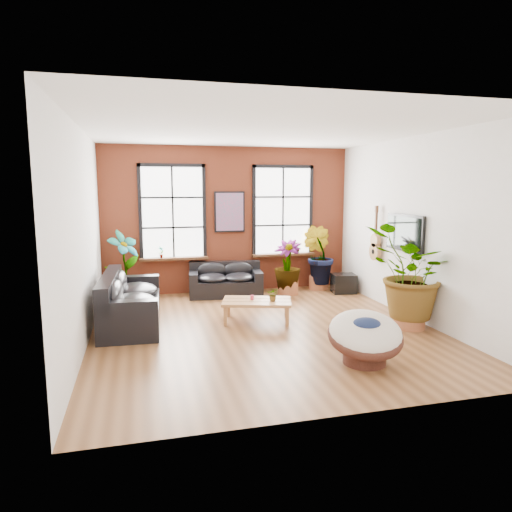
{
  "coord_description": "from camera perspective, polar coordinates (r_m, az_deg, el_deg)",
  "views": [
    {
      "loc": [
        -2.1,
        -7.64,
        2.53
      ],
      "look_at": [
        0.0,
        0.6,
        1.25
      ],
      "focal_mm": 32.0,
      "sensor_mm": 36.0,
      "label": 1
    }
  ],
  "objects": [
    {
      "name": "room",
      "position": [
        8.1,
        0.79,
        3.01
      ],
      "size": [
        6.04,
        6.54,
        3.54
      ],
      "color": "brown",
      "rests_on": "ground"
    },
    {
      "name": "coffee_table",
      "position": [
        8.7,
        0.1,
        -5.84
      ],
      "size": [
        1.44,
        1.07,
        0.5
      ],
      "rotation": [
        0.0,
        0.0,
        -0.29
      ],
      "color": "#A06A39",
      "rests_on": "ground"
    },
    {
      "name": "pot_back_left",
      "position": [
        10.58,
        -15.8,
        -4.5
      ],
      "size": [
        0.6,
        0.6,
        0.4
      ],
      "rotation": [
        0.0,
        0.0,
        0.1
      ],
      "color": "#A35935",
      "rests_on": "ground"
    },
    {
      "name": "floor_plant_back_left",
      "position": [
        10.48,
        -16.1,
        -0.84
      ],
      "size": [
        0.92,
        0.9,
        1.46
      ],
      "primitive_type": "imported",
      "rotation": [
        0.0,
        0.0,
        0.72
      ],
      "color": "#165224",
      "rests_on": "ground"
    },
    {
      "name": "tv_wall_unit",
      "position": [
        9.7,
        17.06,
        2.34
      ],
      "size": [
        0.13,
        1.86,
        1.2
      ],
      "color": "black",
      "rests_on": "room"
    },
    {
      "name": "sill_plant_left",
      "position": [
        10.88,
        -11.79,
        0.48
      ],
      "size": [
        0.17,
        0.17,
        0.27
      ],
      "primitive_type": "imported",
      "rotation": [
        0.0,
        0.0,
        0.79
      ],
      "color": "#165224",
      "rests_on": "room"
    },
    {
      "name": "pot_right_wall",
      "position": [
        8.8,
        18.65,
        -7.23
      ],
      "size": [
        0.64,
        0.64,
        0.41
      ],
      "rotation": [
        0.0,
        0.0,
        0.17
      ],
      "color": "#A35935",
      "rests_on": "ground"
    },
    {
      "name": "floor_plant_back_right",
      "position": [
        11.44,
        7.77,
        0.11
      ],
      "size": [
        0.98,
        1.01,
        1.43
      ],
      "primitive_type": "imported",
      "rotation": [
        0.0,
        0.0,
        2.22
      ],
      "color": "#165224",
      "rests_on": "ground"
    },
    {
      "name": "table_plant",
      "position": [
        8.61,
        2.17,
        -4.85
      ],
      "size": [
        0.28,
        0.26,
        0.24
      ],
      "primitive_type": "imported",
      "rotation": [
        0.0,
        0.0,
        -0.41
      ],
      "color": "#165224",
      "rests_on": "coffee_table"
    },
    {
      "name": "sofa_left",
      "position": [
        8.82,
        -15.72,
        -5.54
      ],
      "size": [
        1.11,
        2.44,
        0.95
      ],
      "rotation": [
        0.0,
        0.0,
        1.52
      ],
      "color": "black",
      "rests_on": "ground"
    },
    {
      "name": "pot_back_right",
      "position": [
        11.57,
        7.82,
        -3.28
      ],
      "size": [
        0.63,
        0.63,
        0.34
      ],
      "rotation": [
        0.0,
        0.0,
        -0.43
      ],
      "color": "#A35935",
      "rests_on": "ground"
    },
    {
      "name": "sofa_back",
      "position": [
        10.81,
        -3.83,
        -3.09
      ],
      "size": [
        1.78,
        1.02,
        0.78
      ],
      "rotation": [
        0.0,
        0.0,
        -0.12
      ],
      "color": "black",
      "rests_on": "ground"
    },
    {
      "name": "poster",
      "position": [
        11.04,
        -3.32,
        5.53
      ],
      "size": [
        0.74,
        0.06,
        0.98
      ],
      "color": "black",
      "rests_on": "room"
    },
    {
      "name": "media_box",
      "position": [
        11.26,
        10.89,
        -3.39
      ],
      "size": [
        0.62,
        0.54,
        0.46
      ],
      "rotation": [
        0.0,
        0.0,
        -0.15
      ],
      "color": "black",
      "rests_on": "ground"
    },
    {
      "name": "pot_mid",
      "position": [
        10.97,
        4.03,
        -3.85
      ],
      "size": [
        0.51,
        0.51,
        0.35
      ],
      "rotation": [
        0.0,
        0.0,
        0.06
      ],
      "color": "#A35935",
      "rests_on": "ground"
    },
    {
      "name": "floor_plant_mid",
      "position": [
        10.86,
        3.96,
        -1.06
      ],
      "size": [
        0.91,
        0.91,
        1.16
      ],
      "primitive_type": "imported",
      "rotation": [
        0.0,
        0.0,
        5.65
      ],
      "color": "#165224",
      "rests_on": "ground"
    },
    {
      "name": "sill_plant_right",
      "position": [
        11.52,
        5.1,
        1.06
      ],
      "size": [
        0.19,
        0.19,
        0.27
      ],
      "primitive_type": "imported",
      "rotation": [
        0.0,
        0.0,
        3.49
      ],
      "color": "#165224",
      "rests_on": "room"
    },
    {
      "name": "papasan_chair",
      "position": [
        6.85,
        13.49,
        -9.65
      ],
      "size": [
        1.32,
        1.33,
        0.81
      ],
      "rotation": [
        0.0,
        0.0,
        -0.26
      ],
      "color": "#482319",
      "rests_on": "ground"
    },
    {
      "name": "floor_plant_right_wall",
      "position": [
        8.62,
        18.82,
        -2.06
      ],
      "size": [
        1.95,
        1.85,
        1.7
      ],
      "primitive_type": "imported",
      "rotation": [
        0.0,
        0.0,
        3.58
      ],
      "color": "#165224",
      "rests_on": "ground"
    }
  ]
}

